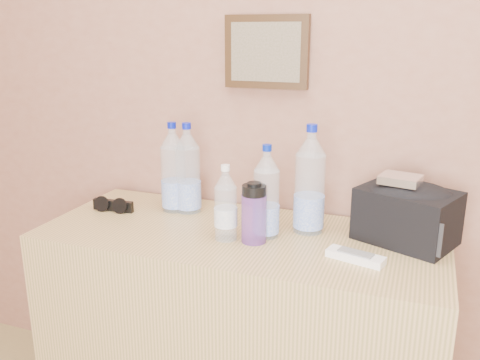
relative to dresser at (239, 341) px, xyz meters
name	(u,v)px	position (x,y,z in m)	size (l,w,h in m)	color
picture_frame	(266,52)	(0.00, 0.27, 0.99)	(0.30, 0.03, 0.25)	#382311
dresser	(239,341)	(0.00, 0.00, 0.00)	(1.33, 0.55, 0.83)	tan
pet_large_a	(188,173)	(-0.25, 0.14, 0.56)	(0.09, 0.09, 0.33)	white
pet_large_b	(173,172)	(-0.31, 0.13, 0.56)	(0.09, 0.09, 0.33)	silver
pet_large_c	(310,185)	(0.21, 0.10, 0.57)	(0.10, 0.10, 0.36)	silver
pet_large_d	(266,196)	(0.09, 0.01, 0.55)	(0.08, 0.08, 0.30)	white
pet_small	(226,207)	(-0.02, -0.06, 0.52)	(0.07, 0.07, 0.24)	silver
nalgene_bottle	(254,213)	(0.07, -0.05, 0.51)	(0.08, 0.08, 0.19)	#703BA2
sunglasses	(113,205)	(-0.51, 0.04, 0.43)	(0.16, 0.06, 0.04)	black
ac_remote	(355,257)	(0.39, -0.08, 0.43)	(0.17, 0.05, 0.02)	silver
toiletry_bag	(407,213)	(0.52, 0.12, 0.51)	(0.28, 0.20, 0.19)	black
foil_packet	(400,179)	(0.49, 0.11, 0.62)	(0.12, 0.10, 0.02)	silver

